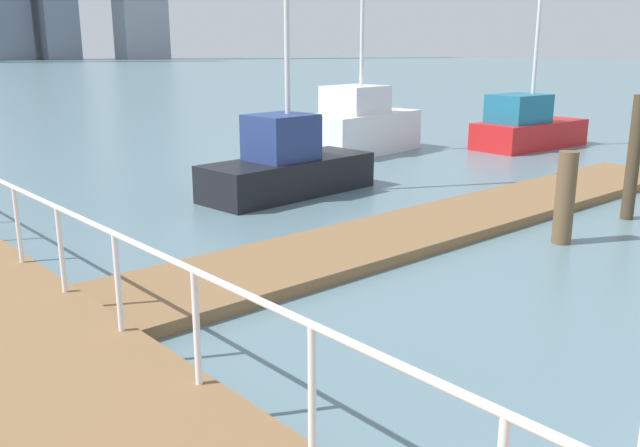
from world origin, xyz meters
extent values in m
plane|color=slate|center=(0.00, 20.00, 0.00)|extent=(300.00, 300.00, 0.00)
cube|color=olive|center=(4.24, 11.01, 0.09)|extent=(15.47, 2.00, 0.18)
cylinder|color=white|center=(-3.15, 6.62, 0.93)|extent=(0.06, 0.06, 1.05)
cylinder|color=white|center=(-3.15, 8.14, 0.93)|extent=(0.06, 0.06, 1.05)
cylinder|color=white|center=(-3.15, 9.67, 0.93)|extent=(0.06, 0.06, 1.05)
cylinder|color=white|center=(-3.15, 11.19, 0.93)|extent=(0.06, 0.06, 1.05)
cylinder|color=white|center=(-3.15, 12.72, 0.93)|extent=(0.06, 0.06, 1.05)
cylinder|color=white|center=(-3.15, 9.67, 1.45)|extent=(0.06, 30.50, 0.06)
cylinder|color=brown|center=(4.52, 9.01, 0.79)|extent=(0.33, 0.33, 1.58)
cylinder|color=#473826|center=(7.02, 9.04, 1.19)|extent=(0.24, 0.24, 2.39)
cube|color=white|center=(9.07, 18.50, 0.63)|extent=(4.24, 2.35, 1.25)
cube|color=white|center=(8.79, 18.46, 1.67)|extent=(1.95, 1.69, 0.83)
cylinder|color=silver|center=(9.07, 18.50, 4.58)|extent=(0.12, 0.12, 6.65)
cube|color=red|center=(14.06, 15.60, 0.43)|extent=(4.26, 1.91, 0.86)
cube|color=#1E6B8C|center=(13.35, 15.64, 1.31)|extent=(1.91, 1.45, 0.90)
cylinder|color=silver|center=(14.06, 15.60, 3.94)|extent=(0.12, 0.12, 6.16)
cube|color=black|center=(3.49, 15.16, 0.41)|extent=(4.25, 1.80, 0.81)
cube|color=navy|center=(3.28, 15.14, 1.31)|extent=(1.44, 1.30, 1.00)
camera|label=1|loc=(-5.91, 3.40, 3.28)|focal=37.99mm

